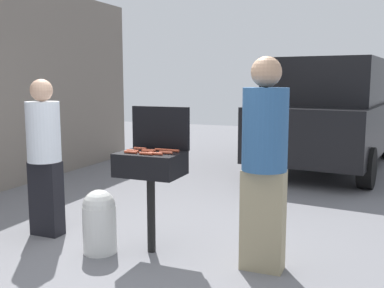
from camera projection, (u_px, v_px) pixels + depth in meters
name	position (u px, v px, depth m)	size (l,w,h in m)	color
ground_plane	(131.00, 256.00, 4.26)	(24.00, 24.00, 0.00)	slate
bbq_grill	(151.00, 168.00, 4.27)	(0.60, 0.44, 0.97)	black
grill_lid_open	(161.00, 128.00, 4.42)	(0.60, 0.05, 0.42)	black
hot_dog_0	(166.00, 152.00, 4.17)	(0.03, 0.03, 0.13)	#C6593D
hot_dog_1	(149.00, 150.00, 4.29)	(0.03, 0.03, 0.13)	#B74C33
hot_dog_2	(133.00, 151.00, 4.26)	(0.03, 0.03, 0.13)	#AD4228
hot_dog_3	(131.00, 152.00, 4.19)	(0.03, 0.03, 0.13)	#AD4228
hot_dog_4	(161.00, 150.00, 4.33)	(0.03, 0.03, 0.13)	#AD4228
hot_dog_5	(156.00, 154.00, 4.10)	(0.03, 0.03, 0.13)	#AD4228
hot_dog_6	(173.00, 151.00, 4.28)	(0.03, 0.03, 0.13)	#AD4228
hot_dog_7	(140.00, 148.00, 4.41)	(0.03, 0.03, 0.13)	#B74C33
hot_dog_8	(146.00, 154.00, 4.11)	(0.03, 0.03, 0.13)	#AD4228
hot_dog_9	(148.00, 151.00, 4.24)	(0.03, 0.03, 0.13)	#AD4228
propane_tank	(99.00, 220.00, 4.32)	(0.32, 0.32, 0.62)	silver
person_left	(44.00, 152.00, 4.75)	(0.35, 0.35, 1.66)	black
person_right	(264.00, 157.00, 3.84)	(0.39, 0.39, 1.85)	gray
parked_minivan	(330.00, 113.00, 8.50)	(2.45, 4.59, 2.02)	black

